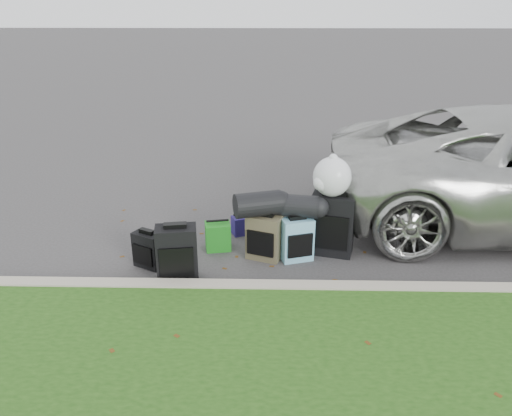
{
  "coord_description": "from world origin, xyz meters",
  "views": [
    {
      "loc": [
        0.04,
        -5.74,
        3.01
      ],
      "look_at": [
        -0.1,
        0.2,
        0.55
      ],
      "focal_mm": 35.0,
      "sensor_mm": 36.0,
      "label": 1
    }
  ],
  "objects_px": {
    "suitcase_olive": "(265,237)",
    "tote_navy": "(241,225)",
    "suitcase_teal": "(297,239)",
    "suitcase_small_black": "(148,250)",
    "suitcase_large_black_right": "(332,224)",
    "tote_green": "(218,236)",
    "suitcase_large_black_left": "(177,254)"
  },
  "relations": [
    {
      "from": "suitcase_teal",
      "to": "suitcase_large_black_right",
      "type": "xyz_separation_m",
      "value": [
        0.46,
        0.2,
        0.12
      ]
    },
    {
      "from": "tote_navy",
      "to": "suitcase_olive",
      "type": "bearing_deg",
      "value": -87.06
    },
    {
      "from": "suitcase_small_black",
      "to": "suitcase_teal",
      "type": "bearing_deg",
      "value": 35.01
    },
    {
      "from": "suitcase_olive",
      "to": "suitcase_large_black_right",
      "type": "relative_size",
      "value": 0.72
    },
    {
      "from": "suitcase_small_black",
      "to": "suitcase_teal",
      "type": "xyz_separation_m",
      "value": [
        1.81,
        0.22,
        0.05
      ]
    },
    {
      "from": "suitcase_olive",
      "to": "suitcase_teal",
      "type": "xyz_separation_m",
      "value": [
        0.4,
        -0.03,
        -0.01
      ]
    },
    {
      "from": "suitcase_small_black",
      "to": "suitcase_large_black_left",
      "type": "bearing_deg",
      "value": -9.04
    },
    {
      "from": "suitcase_small_black",
      "to": "suitcase_teal",
      "type": "distance_m",
      "value": 1.83
    },
    {
      "from": "suitcase_large_black_left",
      "to": "suitcase_olive",
      "type": "height_order",
      "value": "suitcase_large_black_left"
    },
    {
      "from": "suitcase_olive",
      "to": "suitcase_small_black",
      "type": "bearing_deg",
      "value": -149.04
    },
    {
      "from": "suitcase_large_black_right",
      "to": "suitcase_small_black",
      "type": "bearing_deg",
      "value": -154.77
    },
    {
      "from": "tote_green",
      "to": "tote_navy",
      "type": "distance_m",
      "value": 0.54
    },
    {
      "from": "tote_green",
      "to": "suitcase_small_black",
      "type": "bearing_deg",
      "value": -159.22
    },
    {
      "from": "suitcase_teal",
      "to": "tote_navy",
      "type": "relative_size",
      "value": 2.13
    },
    {
      "from": "suitcase_teal",
      "to": "suitcase_large_black_left",
      "type": "bearing_deg",
      "value": -176.4
    },
    {
      "from": "suitcase_large_black_right",
      "to": "tote_green",
      "type": "bearing_deg",
      "value": -167.85
    },
    {
      "from": "tote_navy",
      "to": "suitcase_small_black",
      "type": "bearing_deg",
      "value": -161.19
    },
    {
      "from": "suitcase_olive",
      "to": "tote_navy",
      "type": "distance_m",
      "value": 0.79
    },
    {
      "from": "suitcase_large_black_left",
      "to": "suitcase_olive",
      "type": "distance_m",
      "value": 1.15
    },
    {
      "from": "suitcase_small_black",
      "to": "suitcase_large_black_left",
      "type": "height_order",
      "value": "suitcase_large_black_left"
    },
    {
      "from": "tote_green",
      "to": "tote_navy",
      "type": "height_order",
      "value": "tote_green"
    },
    {
      "from": "suitcase_large_black_left",
      "to": "suitcase_teal",
      "type": "distance_m",
      "value": 1.5
    },
    {
      "from": "suitcase_small_black",
      "to": "suitcase_large_black_right",
      "type": "height_order",
      "value": "suitcase_large_black_right"
    },
    {
      "from": "suitcase_large_black_left",
      "to": "suitcase_teal",
      "type": "relative_size",
      "value": 1.21
    },
    {
      "from": "suitcase_small_black",
      "to": "tote_navy",
      "type": "bearing_deg",
      "value": 69.34
    },
    {
      "from": "suitcase_olive",
      "to": "suitcase_teal",
      "type": "distance_m",
      "value": 0.4
    },
    {
      "from": "suitcase_large_black_right",
      "to": "tote_navy",
      "type": "relative_size",
      "value": 3.1
    },
    {
      "from": "suitcase_small_black",
      "to": "suitcase_olive",
      "type": "distance_m",
      "value": 1.44
    },
    {
      "from": "suitcase_small_black",
      "to": "tote_navy",
      "type": "relative_size",
      "value": 1.72
    },
    {
      "from": "suitcase_teal",
      "to": "tote_navy",
      "type": "xyz_separation_m",
      "value": [
        -0.73,
        0.73,
        -0.15
      ]
    },
    {
      "from": "suitcase_olive",
      "to": "suitcase_teal",
      "type": "height_order",
      "value": "suitcase_olive"
    },
    {
      "from": "suitcase_teal",
      "to": "suitcase_large_black_right",
      "type": "bearing_deg",
      "value": 5.95
    }
  ]
}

